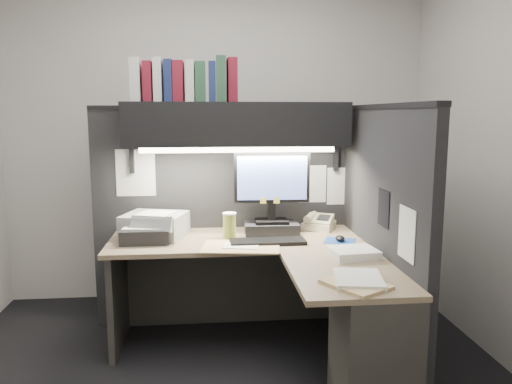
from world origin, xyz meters
TOP-DOWN VIEW (x-y plane):
  - floor at (0.00, 0.00)m, footprint 3.50×3.50m
  - wall_back at (0.00, 1.50)m, footprint 3.50×0.04m
  - wall_front at (0.00, -1.50)m, footprint 3.50×0.04m
  - partition_back at (0.03, 0.93)m, footprint 1.90×0.06m
  - partition_right at (0.98, 0.18)m, footprint 0.06×1.50m
  - desk at (0.43, -0.00)m, footprint 1.70×1.53m
  - overhead_shelf at (0.12, 0.75)m, footprint 1.55×0.34m
  - task_light_tube at (0.12, 0.61)m, footprint 1.32×0.04m
  - monitor at (0.37, 0.69)m, footprint 0.53×0.24m
  - keyboard at (0.30, 0.40)m, footprint 0.50×0.18m
  - mousepad at (0.79, 0.41)m, footprint 0.25×0.24m
  - mouse at (0.79, 0.40)m, footprint 0.07×0.10m
  - telephone at (0.73, 0.78)m, footprint 0.29×0.29m
  - coffee_cup at (0.06, 0.57)m, footprint 0.11×0.11m
  - printer at (-0.45, 0.67)m, footprint 0.48×0.44m
  - notebook_stack at (-0.50, 0.54)m, footprint 0.32×0.27m
  - open_folder at (0.12, 0.32)m, footprint 0.53×0.38m
  - paper_stack_a at (0.77, 0.04)m, footprint 0.29×0.25m
  - paper_stack_b at (0.66, -0.40)m, footprint 0.28×0.33m
  - manila_stack at (0.63, -0.45)m, footprint 0.35×0.37m
  - binder_row at (-0.22, 0.75)m, footprint 0.71×0.25m
  - pinned_papers at (0.42, 0.56)m, footprint 1.76×1.31m

SIDE VIEW (x-z plane):
  - floor at x=0.00m, z-range 0.00..0.00m
  - desk at x=0.43m, z-range 0.08..0.81m
  - mousepad at x=0.79m, z-range 0.73..0.73m
  - open_folder at x=0.12m, z-range 0.73..0.74m
  - manila_stack at x=0.63m, z-range 0.73..0.75m
  - keyboard at x=0.30m, z-range 0.73..0.75m
  - paper_stack_b at x=0.66m, z-range 0.73..0.76m
  - mouse at x=0.79m, z-range 0.73..0.77m
  - paper_stack_a at x=0.77m, z-range 0.73..0.78m
  - telephone at x=0.73m, z-range 0.73..0.82m
  - notebook_stack at x=-0.50m, z-range 0.73..0.82m
  - partition_back at x=0.03m, z-range 0.00..1.60m
  - partition_right at x=0.98m, z-range 0.00..1.60m
  - printer at x=-0.45m, z-range 0.73..0.89m
  - coffee_cup at x=0.06m, z-range 0.73..0.90m
  - monitor at x=0.37m, z-range 0.67..1.24m
  - pinned_papers at x=0.42m, z-range 0.80..1.31m
  - task_light_tube at x=0.12m, z-range 1.31..1.35m
  - wall_back at x=0.00m, z-range 0.00..2.70m
  - wall_front at x=0.00m, z-range 0.00..2.70m
  - overhead_shelf at x=0.12m, z-range 1.35..1.65m
  - binder_row at x=-0.22m, z-range 1.64..1.94m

